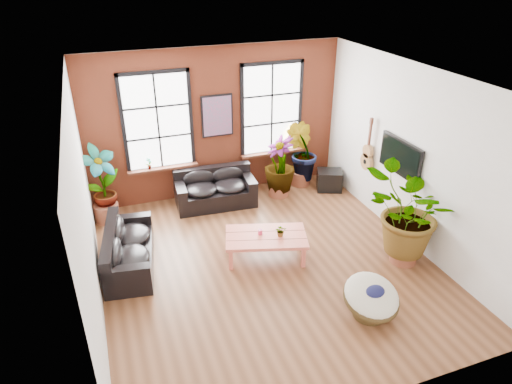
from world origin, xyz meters
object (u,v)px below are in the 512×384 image
coffee_table (266,238)px  sofa_back (215,189)px  sofa_left (127,250)px  papasan_chair (371,298)px

coffee_table → sofa_back: bearing=114.9°
sofa_left → papasan_chair: (3.53, -2.72, 0.01)m
sofa_back → papasan_chair: sofa_back is taller
coffee_table → papasan_chair: size_ratio=1.68×
sofa_back → papasan_chair: 4.70m
coffee_table → papasan_chair: (1.00, -2.08, -0.08)m
sofa_back → sofa_left: (-2.19, -1.79, -0.03)m
sofa_left → sofa_back: bearing=-42.0°
coffee_table → sofa_left: bearing=-177.2°
sofa_back → papasan_chair: (1.34, -4.50, -0.02)m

